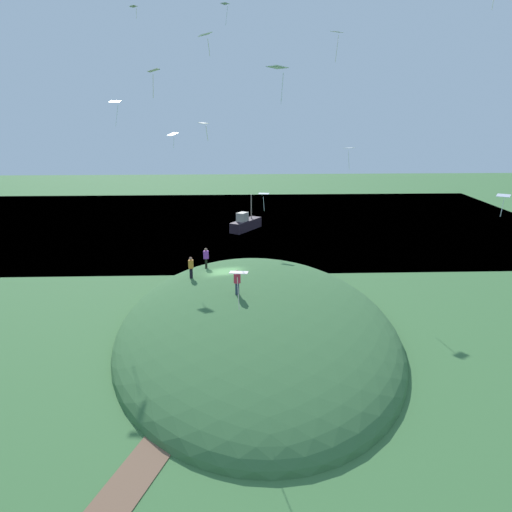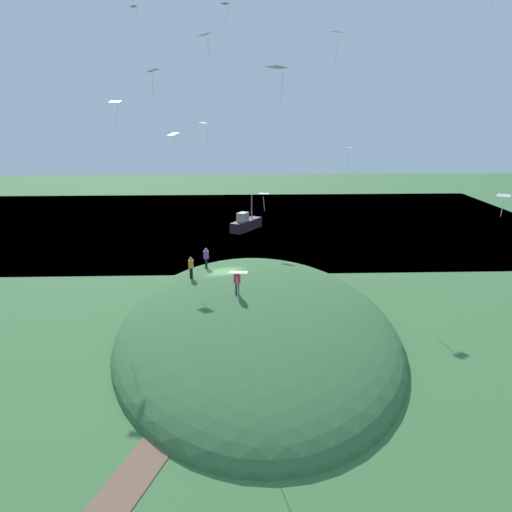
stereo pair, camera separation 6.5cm
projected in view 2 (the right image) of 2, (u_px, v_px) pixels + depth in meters
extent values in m
plane|color=#3C6C38|center=(225.00, 296.00, 42.62)|extent=(160.00, 160.00, 0.00)
cube|color=#305267|center=(229.00, 224.00, 69.94)|extent=(45.50, 80.00, 0.40)
ellipsoid|color=#366435|center=(256.00, 328.00, 36.37)|extent=(30.89, 18.29, 4.68)
cube|color=#271D26|center=(246.00, 225.00, 65.33)|extent=(5.19, 3.96, 1.21)
cube|color=#B6A998|center=(243.00, 217.00, 64.37)|extent=(1.67, 1.54, 1.04)
cylinder|color=gray|center=(252.00, 206.00, 65.88)|extent=(0.14, 0.14, 2.93)
cube|color=#283349|center=(237.00, 288.00, 35.93)|extent=(0.28, 0.26, 0.81)
cylinder|color=#CB293F|center=(237.00, 278.00, 35.74)|extent=(0.64, 0.64, 0.64)
sphere|color=#936655|center=(237.00, 272.00, 35.62)|extent=(0.24, 0.24, 0.24)
cube|color=black|center=(206.00, 263.00, 43.95)|extent=(0.26, 0.18, 0.81)
cylinder|color=purple|center=(206.00, 255.00, 43.75)|extent=(0.51, 0.51, 0.64)
sphere|color=#956851|center=(206.00, 249.00, 43.64)|extent=(0.24, 0.24, 0.24)
cube|color=black|center=(191.00, 273.00, 40.95)|extent=(0.23, 0.24, 0.80)
cylinder|color=orange|center=(191.00, 264.00, 40.76)|extent=(0.55, 0.55, 0.63)
sphere|color=#A66A53|center=(191.00, 259.00, 40.64)|extent=(0.24, 0.24, 0.24)
cube|color=#F5E5D0|center=(203.00, 123.00, 34.24)|extent=(0.76, 0.70, 0.09)
cylinder|color=#F5E5D0|center=(207.00, 133.00, 34.54)|extent=(0.14, 0.14, 0.95)
cube|color=white|center=(277.00, 67.00, 27.11)|extent=(1.28, 1.16, 0.13)
cylinder|color=white|center=(282.00, 88.00, 27.65)|extent=(0.06, 0.14, 1.51)
cube|color=white|center=(238.00, 272.00, 26.50)|extent=(0.75, 0.98, 0.09)
cylinder|color=white|center=(238.00, 293.00, 26.72)|extent=(0.14, 0.12, 1.68)
cube|color=white|center=(115.00, 102.00, 42.85)|extent=(0.70, 0.94, 0.16)
cylinder|color=white|center=(117.00, 115.00, 43.41)|extent=(0.27, 0.28, 1.67)
cylinder|color=#F3E4D0|center=(493.00, 2.00, 31.40)|extent=(0.05, 0.10, 0.87)
cube|color=silver|center=(205.00, 34.00, 26.43)|extent=(0.95, 0.77, 0.17)
cylinder|color=silver|center=(208.00, 48.00, 26.53)|extent=(0.04, 0.12, 0.81)
cube|color=silver|center=(504.00, 196.00, 37.24)|extent=(1.00, 1.06, 0.14)
cylinder|color=silver|center=(502.00, 207.00, 37.74)|extent=(0.07, 0.18, 1.30)
cube|color=silver|center=(337.00, 32.00, 37.69)|extent=(1.00, 1.01, 0.11)
cylinder|color=silver|center=(337.00, 49.00, 37.78)|extent=(0.29, 0.16, 1.80)
cube|color=white|center=(225.00, 3.00, 43.91)|extent=(0.82, 0.80, 0.10)
cylinder|color=white|center=(227.00, 16.00, 44.36)|extent=(0.13, 0.23, 1.45)
cube|color=white|center=(153.00, 70.00, 26.89)|extent=(0.79, 0.55, 0.18)
cylinder|color=white|center=(153.00, 86.00, 27.33)|extent=(0.04, 0.08, 1.14)
cube|color=white|center=(350.00, 148.00, 45.98)|extent=(1.00, 1.05, 0.06)
cylinder|color=white|center=(349.00, 160.00, 46.00)|extent=(0.04, 0.19, 1.56)
cube|color=white|center=(264.00, 194.00, 50.95)|extent=(0.91, 1.13, 0.04)
cylinder|color=white|center=(264.00, 204.00, 51.14)|extent=(0.23, 0.15, 1.41)
cube|color=white|center=(134.00, 6.00, 44.16)|extent=(0.77, 0.67, 0.11)
cylinder|color=white|center=(137.00, 13.00, 44.14)|extent=(0.14, 0.06, 0.82)
cube|color=white|center=(173.00, 134.00, 45.96)|extent=(1.24, 1.15, 0.27)
cylinder|color=white|center=(174.00, 143.00, 45.91)|extent=(0.05, 0.10, 0.86)
cylinder|color=brown|center=(244.00, 269.00, 47.53)|extent=(0.14, 0.14, 1.18)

